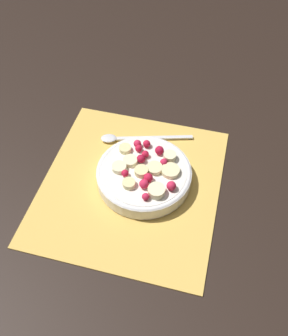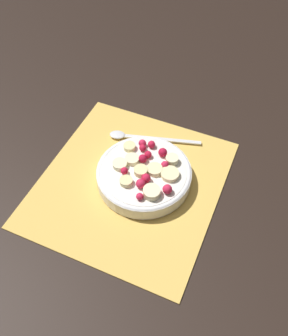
{
  "view_description": "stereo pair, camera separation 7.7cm",
  "coord_description": "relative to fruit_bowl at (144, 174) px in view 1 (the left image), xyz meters",
  "views": [
    {
      "loc": [
        -0.45,
        -0.14,
        0.64
      ],
      "look_at": [
        0.02,
        -0.02,
        0.05
      ],
      "focal_mm": 40.0,
      "sensor_mm": 36.0,
      "label": 1
    },
    {
      "loc": [
        -0.42,
        -0.22,
        0.64
      ],
      "look_at": [
        0.02,
        -0.02,
        0.05
      ],
      "focal_mm": 40.0,
      "sensor_mm": 36.0,
      "label": 2
    }
  ],
  "objects": [
    {
      "name": "placemat",
      "position": [
        -0.02,
        0.03,
        -0.02
      ],
      "size": [
        0.4,
        0.37,
        0.01
      ],
      "color": "#E0B251",
      "rests_on": "ground_plane"
    },
    {
      "name": "spoon",
      "position": [
        0.11,
        0.06,
        -0.02
      ],
      "size": [
        0.08,
        0.21,
        0.01
      ],
      "rotation": [
        0.0,
        0.0,
        1.85
      ],
      "color": "silver",
      "rests_on": "placemat"
    },
    {
      "name": "ground_plane",
      "position": [
        -0.02,
        0.03,
        -0.03
      ],
      "size": [
        3.0,
        3.0,
        0.0
      ],
      "primitive_type": "plane",
      "color": "black"
    },
    {
      "name": "fruit_bowl",
      "position": [
        0.0,
        0.0,
        0.0
      ],
      "size": [
        0.2,
        0.2,
        0.05
      ],
      "color": "white",
      "rests_on": "placemat"
    }
  ]
}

